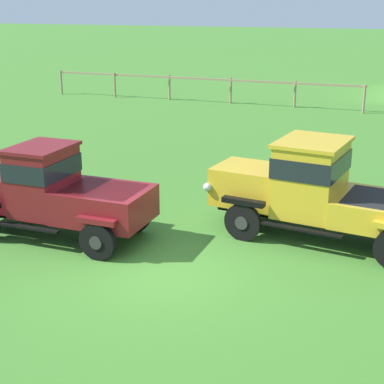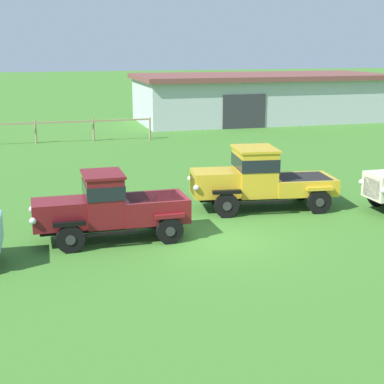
{
  "view_description": "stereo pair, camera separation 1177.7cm",
  "coord_description": "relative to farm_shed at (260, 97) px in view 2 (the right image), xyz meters",
  "views": [
    {
      "loc": [
        4.56,
        -9.89,
        5.17
      ],
      "look_at": [
        -0.1,
        2.15,
        1.0
      ],
      "focal_mm": 55.0,
      "sensor_mm": 36.0,
      "label": 1
    },
    {
      "loc": [
        -5.26,
        -16.36,
        5.83
      ],
      "look_at": [
        -0.1,
        2.15,
        1.0
      ],
      "focal_mm": 55.0,
      "sensor_mm": 36.0,
      "label": 2
    }
  ],
  "objects": [
    {
      "name": "vintage_truck_second_in_line",
      "position": [
        -15.39,
        -26.19,
        -0.76
      ],
      "size": [
        4.75,
        1.94,
        2.12
      ],
      "color": "black",
      "rests_on": "ground"
    },
    {
      "name": "paddock_fence",
      "position": [
        -18.99,
        -7.0,
        -0.82
      ],
      "size": [
        17.48,
        0.59,
        1.39
      ],
      "color": "#997F60",
      "rests_on": "ground"
    },
    {
      "name": "farm_shed",
      "position": [
        0.0,
        0.0,
        0.0
      ],
      "size": [
        19.49,
        8.79,
        3.61
      ],
      "color": "#B2B7BC",
      "rests_on": "ground"
    },
    {
      "name": "vintage_truck_midrow_center",
      "position": [
        -9.75,
        -24.1,
        -0.67
      ],
      "size": [
        5.42,
        2.67,
        2.26
      ],
      "color": "black",
      "rests_on": "ground"
    },
    {
      "name": "ground_plane",
      "position": [
        -12.39,
        -27.04,
        -1.82
      ],
      "size": [
        240.0,
        240.0,
        0.0
      ],
      "primitive_type": "plane",
      "color": "#3D7528"
    }
  ]
}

